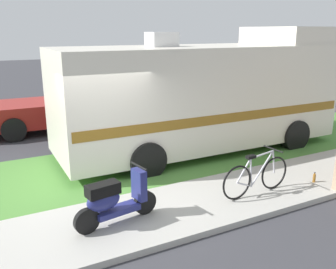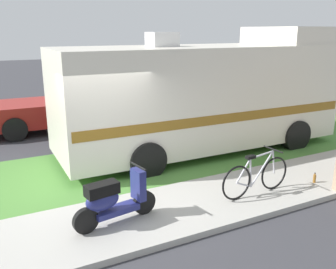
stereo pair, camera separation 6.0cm
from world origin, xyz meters
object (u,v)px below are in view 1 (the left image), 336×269
scooter (114,200)px  bicycle (256,176)px  pickup_truck_near (71,101)px  motorhome_rv (204,94)px  bottle_green (314,178)px

scooter → bicycle: size_ratio=0.91×
scooter → pickup_truck_near: size_ratio=0.31×
motorhome_rv → scooter: 4.99m
bottle_green → bicycle: bearing=174.9°
motorhome_rv → pickup_truck_near: motorhome_rv is taller
motorhome_rv → bicycle: 3.53m
bicycle → bottle_green: bicycle is taller
scooter → bicycle: 2.99m
pickup_truck_near → bottle_green: size_ratio=22.10×
scooter → bottle_green: scooter is taller
bottle_green → motorhome_rv: bearing=102.2°
bicycle → bottle_green: (1.56, -0.14, -0.30)m
motorhome_rv → bicycle: (-0.83, -3.24, -1.13)m
scooter → pickup_truck_near: 7.56m
motorhome_rv → bottle_green: 3.74m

